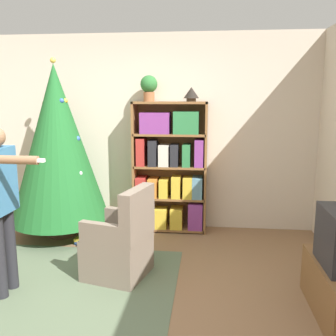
{
  "coord_description": "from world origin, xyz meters",
  "views": [
    {
      "loc": [
        0.95,
        -2.8,
        1.77
      ],
      "look_at": [
        0.54,
        0.99,
        1.05
      ],
      "focal_mm": 40.0,
      "sensor_mm": 36.0,
      "label": 1
    }
  ],
  "objects_px": {
    "standing_person": "(1,198)",
    "bookshelf": "(170,170)",
    "christmas_tree": "(57,144)",
    "potted_plant": "(149,86)",
    "armchair": "(121,245)",
    "table_lamp": "(191,93)"
  },
  "relations": [
    {
      "from": "armchair",
      "to": "potted_plant",
      "type": "height_order",
      "value": "potted_plant"
    },
    {
      "from": "christmas_tree",
      "to": "armchair",
      "type": "distance_m",
      "value": 1.7
    },
    {
      "from": "armchair",
      "to": "christmas_tree",
      "type": "bearing_deg",
      "value": -120.52
    },
    {
      "from": "bookshelf",
      "to": "christmas_tree",
      "type": "xyz_separation_m",
      "value": [
        -1.38,
        -0.35,
        0.37
      ]
    },
    {
      "from": "standing_person",
      "to": "bookshelf",
      "type": "bearing_deg",
      "value": 145.59
    },
    {
      "from": "armchair",
      "to": "table_lamp",
      "type": "bearing_deg",
      "value": 170.4
    },
    {
      "from": "standing_person",
      "to": "potted_plant",
      "type": "bearing_deg",
      "value": 151.82
    },
    {
      "from": "bookshelf",
      "to": "christmas_tree",
      "type": "distance_m",
      "value": 1.47
    },
    {
      "from": "standing_person",
      "to": "potted_plant",
      "type": "height_order",
      "value": "potted_plant"
    },
    {
      "from": "table_lamp",
      "to": "armchair",
      "type": "bearing_deg",
      "value": -114.0
    },
    {
      "from": "standing_person",
      "to": "christmas_tree",
      "type": "bearing_deg",
      "value": -175.74
    },
    {
      "from": "armchair",
      "to": "standing_person",
      "type": "relative_size",
      "value": 0.6
    },
    {
      "from": "bookshelf",
      "to": "potted_plant",
      "type": "height_order",
      "value": "potted_plant"
    },
    {
      "from": "bookshelf",
      "to": "standing_person",
      "type": "bearing_deg",
      "value": -125.82
    },
    {
      "from": "christmas_tree",
      "to": "potted_plant",
      "type": "height_order",
      "value": "christmas_tree"
    },
    {
      "from": "armchair",
      "to": "standing_person",
      "type": "height_order",
      "value": "standing_person"
    },
    {
      "from": "bookshelf",
      "to": "potted_plant",
      "type": "distance_m",
      "value": 1.12
    },
    {
      "from": "bookshelf",
      "to": "potted_plant",
      "type": "xyz_separation_m",
      "value": [
        -0.27,
        0.01,
        1.09
      ]
    },
    {
      "from": "christmas_tree",
      "to": "standing_person",
      "type": "height_order",
      "value": "christmas_tree"
    },
    {
      "from": "christmas_tree",
      "to": "potted_plant",
      "type": "xyz_separation_m",
      "value": [
        1.11,
        0.35,
        0.71
      ]
    },
    {
      "from": "bookshelf",
      "to": "armchair",
      "type": "xyz_separation_m",
      "value": [
        -0.35,
        -1.38,
        -0.5
      ]
    },
    {
      "from": "armchair",
      "to": "bookshelf",
      "type": "bearing_deg",
      "value": -179.85
    }
  ]
}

